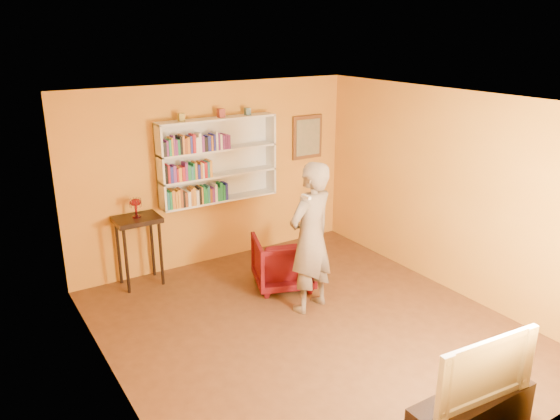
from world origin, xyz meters
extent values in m
cube|color=#4D2E18|center=(0.00, 0.00, -0.06)|extent=(5.30, 5.80, 0.12)
cube|color=#C68024|center=(0.00, 2.52, 1.35)|extent=(5.30, 0.04, 2.70)
cube|color=#C68024|center=(0.00, -2.52, 1.35)|extent=(5.30, 0.04, 2.70)
cube|color=#C68024|center=(-2.27, 0.00, 1.35)|extent=(0.04, 5.80, 2.70)
cube|color=#C68024|center=(2.27, 0.00, 1.35)|extent=(0.04, 5.80, 2.70)
cube|color=silver|center=(0.00, 0.00, 2.73)|extent=(5.30, 5.80, 0.06)
cube|color=silver|center=(0.00, 2.48, 1.60)|extent=(1.80, 0.03, 1.20)
cube|color=silver|center=(-0.89, 2.35, 1.60)|extent=(0.03, 0.28, 1.20)
cube|color=silver|center=(0.89, 2.35, 1.60)|extent=(0.03, 0.28, 1.20)
cube|color=silver|center=(0.00, 2.35, 1.00)|extent=(1.80, 0.28, 0.03)
cube|color=silver|center=(0.00, 2.35, 1.38)|extent=(1.80, 0.28, 0.03)
cube|color=silver|center=(0.00, 2.35, 1.76)|extent=(1.80, 0.28, 0.03)
cube|color=silver|center=(0.00, 2.35, 2.20)|extent=(1.80, 0.28, 0.03)
cube|color=#226F7C|center=(-0.84, 2.29, 1.14)|extent=(0.03, 0.14, 0.25)
cube|color=#1C7E47|center=(-0.80, 2.31, 1.14)|extent=(0.03, 0.17, 0.25)
cube|color=#BE7026|center=(-0.76, 2.31, 1.15)|extent=(0.04, 0.18, 0.27)
cube|color=orange|center=(-0.72, 2.30, 1.14)|extent=(0.03, 0.17, 0.25)
cube|color=orange|center=(-0.68, 2.29, 1.15)|extent=(0.03, 0.15, 0.26)
cube|color=brown|center=(-0.64, 2.30, 1.15)|extent=(0.03, 0.17, 0.27)
cube|color=black|center=(-0.61, 2.31, 1.13)|extent=(0.03, 0.17, 0.22)
cube|color=brown|center=(-0.58, 2.30, 1.12)|extent=(0.03, 0.15, 0.21)
cube|color=white|center=(-0.53, 2.30, 1.12)|extent=(0.04, 0.17, 0.21)
cube|color=#BE7026|center=(-0.49, 2.30, 1.14)|extent=(0.03, 0.16, 0.25)
cube|color=orange|center=(-0.45, 2.30, 1.15)|extent=(0.04, 0.17, 0.26)
cube|color=white|center=(-0.40, 2.30, 1.12)|extent=(0.04, 0.16, 0.22)
cube|color=black|center=(-0.36, 2.30, 1.14)|extent=(0.04, 0.16, 0.25)
cube|color=orange|center=(-0.33, 2.31, 1.14)|extent=(0.02, 0.19, 0.25)
cube|color=#1C7E47|center=(-0.30, 2.29, 1.14)|extent=(0.03, 0.14, 0.26)
cube|color=#1C7E47|center=(-0.27, 2.31, 1.13)|extent=(0.04, 0.18, 0.23)
cube|color=#226F7C|center=(-0.23, 2.30, 1.14)|extent=(0.03, 0.17, 0.25)
cube|color=brown|center=(-0.19, 2.30, 1.12)|extent=(0.03, 0.16, 0.20)
cube|color=#6C287A|center=(-0.15, 2.30, 1.12)|extent=(0.04, 0.17, 0.21)
cube|color=white|center=(-0.11, 2.30, 1.14)|extent=(0.04, 0.17, 0.26)
cube|color=#1C7E47|center=(-0.07, 2.31, 1.12)|extent=(0.04, 0.18, 0.21)
cube|color=#1C7E47|center=(-0.03, 2.29, 1.15)|extent=(0.04, 0.14, 0.27)
cube|color=#1C7E47|center=(0.02, 2.31, 1.13)|extent=(0.03, 0.18, 0.23)
cube|color=navy|center=(0.06, 2.31, 1.14)|extent=(0.04, 0.17, 0.25)
cube|color=black|center=(-0.84, 2.29, 1.52)|extent=(0.03, 0.14, 0.25)
cube|color=maroon|center=(-0.81, 2.31, 1.52)|extent=(0.03, 0.19, 0.25)
cube|color=navy|center=(-0.77, 2.29, 1.51)|extent=(0.04, 0.15, 0.22)
cube|color=#6C287A|center=(-0.72, 2.29, 1.51)|extent=(0.04, 0.15, 0.24)
cube|color=maroon|center=(-0.68, 2.31, 1.49)|extent=(0.03, 0.19, 0.19)
cube|color=orange|center=(-0.64, 2.31, 1.50)|extent=(0.04, 0.19, 0.20)
cube|color=maroon|center=(-0.60, 2.30, 1.50)|extent=(0.04, 0.16, 0.21)
cube|color=#6C287A|center=(-0.55, 2.30, 1.52)|extent=(0.03, 0.16, 0.26)
cube|color=#1C7E47|center=(-0.51, 2.31, 1.50)|extent=(0.04, 0.18, 0.21)
cube|color=#226F7C|center=(-0.47, 2.30, 1.49)|extent=(0.03, 0.16, 0.19)
cube|color=#1C7E47|center=(-0.44, 2.31, 1.51)|extent=(0.02, 0.18, 0.23)
cube|color=#BE7026|center=(-0.41, 2.30, 1.52)|extent=(0.03, 0.15, 0.25)
cube|color=navy|center=(-0.36, 2.31, 1.50)|extent=(0.04, 0.17, 0.20)
cube|color=#BE7026|center=(-0.33, 2.30, 1.51)|extent=(0.02, 0.17, 0.24)
cube|color=white|center=(-0.30, 2.31, 1.50)|extent=(0.02, 0.18, 0.21)
cube|color=maroon|center=(-0.26, 2.31, 1.51)|extent=(0.04, 0.17, 0.22)
cube|color=#226F7C|center=(-0.22, 2.29, 1.51)|extent=(0.03, 0.15, 0.23)
cube|color=orange|center=(-0.18, 2.31, 1.52)|extent=(0.04, 0.19, 0.24)
cube|color=black|center=(-0.84, 2.30, 1.87)|extent=(0.04, 0.16, 0.19)
cube|color=#6C287A|center=(-0.80, 2.31, 1.88)|extent=(0.03, 0.18, 0.21)
cube|color=#1C7E47|center=(-0.77, 2.30, 1.89)|extent=(0.03, 0.15, 0.22)
cube|color=orange|center=(-0.73, 2.31, 1.90)|extent=(0.02, 0.19, 0.25)
cube|color=#6C287A|center=(-0.71, 2.29, 1.91)|extent=(0.03, 0.14, 0.27)
cube|color=#6C287A|center=(-0.67, 2.31, 1.88)|extent=(0.03, 0.18, 0.22)
cube|color=#1C7E47|center=(-0.64, 2.31, 1.88)|extent=(0.03, 0.18, 0.21)
cube|color=black|center=(-0.61, 2.31, 1.90)|extent=(0.04, 0.18, 0.25)
cube|color=#BE7026|center=(-0.57, 2.31, 1.91)|extent=(0.03, 0.18, 0.27)
cube|color=brown|center=(-0.54, 2.30, 1.88)|extent=(0.03, 0.17, 0.22)
cube|color=#BE7026|center=(-0.50, 2.31, 1.89)|extent=(0.04, 0.18, 0.23)
cube|color=navy|center=(-0.46, 2.30, 1.89)|extent=(0.03, 0.17, 0.24)
cube|color=maroon|center=(-0.41, 2.30, 1.90)|extent=(0.04, 0.16, 0.26)
cube|color=white|center=(-0.37, 2.30, 1.88)|extent=(0.04, 0.15, 0.21)
cube|color=white|center=(-0.32, 2.31, 1.91)|extent=(0.04, 0.18, 0.27)
cube|color=#6C287A|center=(-0.28, 2.30, 1.89)|extent=(0.04, 0.17, 0.22)
cube|color=black|center=(-0.23, 2.31, 1.87)|extent=(0.04, 0.18, 0.20)
cube|color=navy|center=(-0.19, 2.30, 1.88)|extent=(0.04, 0.16, 0.21)
cube|color=#BE7026|center=(-0.14, 2.30, 1.88)|extent=(0.03, 0.16, 0.21)
cube|color=navy|center=(-0.11, 2.31, 1.89)|extent=(0.03, 0.18, 0.23)
cube|color=white|center=(-0.07, 2.30, 1.90)|extent=(0.03, 0.16, 0.26)
cube|color=#6C287A|center=(-0.04, 2.31, 1.89)|extent=(0.03, 0.18, 0.24)
cube|color=white|center=(0.00, 2.30, 1.88)|extent=(0.03, 0.16, 0.22)
cube|color=#6C287A|center=(0.04, 2.29, 1.87)|extent=(0.04, 0.14, 0.20)
cube|color=#6C287A|center=(0.08, 2.31, 1.88)|extent=(0.03, 0.18, 0.21)
cube|color=#6C287A|center=(0.12, 2.30, 1.87)|extent=(0.04, 0.17, 0.20)
cube|color=olive|center=(-0.54, 2.35, 2.27)|extent=(0.08, 0.08, 0.11)
cube|color=maroon|center=(0.07, 2.35, 2.28)|extent=(0.09, 0.09, 0.13)
cube|color=#476677|center=(0.50, 2.35, 2.27)|extent=(0.08, 0.08, 0.10)
cube|color=#5A3419|center=(1.65, 2.46, 1.75)|extent=(0.55, 0.04, 0.70)
cube|color=gray|center=(1.65, 2.44, 1.75)|extent=(0.45, 0.02, 0.58)
cylinder|color=black|center=(-1.54, 2.07, 0.46)|extent=(0.04, 0.04, 0.92)
cylinder|color=black|center=(-1.06, 2.07, 0.46)|extent=(0.04, 0.04, 0.92)
cylinder|color=black|center=(-1.54, 2.43, 0.46)|extent=(0.04, 0.04, 0.92)
cylinder|color=black|center=(-1.06, 2.43, 0.46)|extent=(0.04, 0.04, 0.92)
cube|color=black|center=(-1.30, 2.25, 0.96)|extent=(0.60, 0.46, 0.07)
cylinder|color=maroon|center=(-1.30, 2.25, 1.00)|extent=(0.11, 0.11, 0.02)
cylinder|color=maroon|center=(-1.30, 2.25, 1.08)|extent=(0.03, 0.03, 0.14)
ellipsoid|color=maroon|center=(-1.30, 2.25, 1.20)|extent=(0.15, 0.15, 0.10)
cylinder|color=beige|center=(-1.22, 2.25, 1.20)|extent=(0.01, 0.01, 0.11)
cylinder|color=beige|center=(-1.23, 2.29, 1.20)|extent=(0.01, 0.01, 0.11)
cylinder|color=beige|center=(-1.26, 2.32, 1.20)|extent=(0.01, 0.01, 0.11)
cylinder|color=beige|center=(-1.30, 2.33, 1.20)|extent=(0.01, 0.01, 0.11)
cylinder|color=beige|center=(-1.34, 2.32, 1.20)|extent=(0.01, 0.01, 0.11)
cylinder|color=beige|center=(-1.37, 2.29, 1.20)|extent=(0.01, 0.01, 0.11)
cylinder|color=beige|center=(-1.38, 2.25, 1.20)|extent=(0.01, 0.01, 0.11)
cylinder|color=beige|center=(-1.37, 2.21, 1.20)|extent=(0.01, 0.01, 0.11)
cylinder|color=beige|center=(-1.34, 2.18, 1.20)|extent=(0.01, 0.01, 0.11)
cylinder|color=beige|center=(-1.30, 2.17, 1.20)|extent=(0.01, 0.01, 0.11)
cylinder|color=beige|center=(-1.26, 2.18, 1.20)|extent=(0.01, 0.01, 0.11)
cylinder|color=beige|center=(-1.23, 2.21, 1.20)|extent=(0.01, 0.01, 0.11)
imported|color=#43040D|center=(0.35, 1.14, 0.36)|extent=(1.00, 1.01, 0.72)
imported|color=#695B4D|center=(0.30, 0.43, 0.96)|extent=(0.80, 0.63, 1.93)
cube|color=white|center=(0.06, 0.20, 1.59)|extent=(0.04, 0.15, 0.04)
cube|color=black|center=(0.13, -2.25, 0.22)|extent=(1.23, 0.37, 0.44)
imported|color=black|center=(0.13, -2.25, 0.74)|extent=(1.06, 0.23, 0.61)
camera|label=1|loc=(-3.36, -4.69, 3.44)|focal=35.00mm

